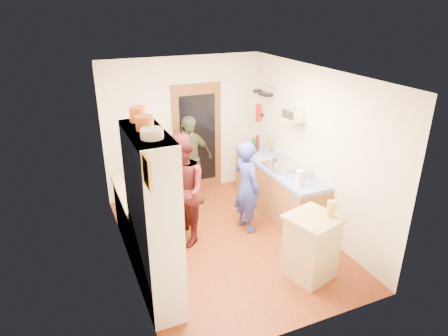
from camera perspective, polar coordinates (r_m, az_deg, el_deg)
floor at (r=6.39m, az=0.38°, el=-10.39°), size 3.00×4.00×0.02m
ceiling at (r=5.42m, az=0.46°, el=13.45°), size 3.00×4.00×0.02m
wall_back at (r=7.56m, az=-5.77°, el=5.86°), size 3.00×0.02×2.60m
wall_front at (r=4.22m, az=11.62°, el=-9.06°), size 3.00×0.02×2.60m
wall_left at (r=5.40m, az=-14.42°, el=-1.90°), size 0.02×4.00×2.60m
wall_right at (r=6.50m, az=12.71°, el=2.53°), size 0.02×4.00×2.60m
door_frame at (r=7.67m, az=-3.82°, el=4.23°), size 0.95×0.06×2.10m
door_glass at (r=7.64m, az=-3.73°, el=4.15°), size 0.70×0.02×1.70m
hutch_body at (r=4.82m, az=-10.06°, el=-7.36°), size 0.40×1.20×2.20m
hutch_top_shelf at (r=4.38m, az=-11.02°, el=4.95°), size 0.40×1.14×0.04m
plate_stack at (r=4.12m, az=-10.27°, el=4.87°), size 0.24×0.24×0.10m
orange_pot_a at (r=4.40m, az=-11.26°, el=6.34°), size 0.19×0.19×0.15m
orange_pot_b at (r=4.73m, az=-12.23°, el=7.52°), size 0.19×0.19×0.17m
left_counter_base at (r=6.23m, az=-11.55°, el=-7.16°), size 0.60×1.40×0.85m
left_counter_top at (r=6.03m, az=-11.88°, el=-3.45°), size 0.64×1.44×0.05m
toaster at (r=5.65m, az=-10.67°, el=-3.83°), size 0.29×0.23×0.19m
kettle at (r=5.82m, az=-12.12°, el=-3.12°), size 0.21×0.21×0.19m
orange_bowl at (r=6.12m, az=-11.46°, el=-2.25°), size 0.22×0.22×0.09m
chopping_board at (r=6.52m, az=-12.80°, el=-1.08°), size 0.34×0.28×0.02m
right_counter_base at (r=7.06m, az=7.71°, el=-3.20°), size 0.60×2.20×0.84m
right_counter_top at (r=6.87m, az=7.91°, el=0.18°), size 0.62×2.22×0.06m
hob at (r=6.78m, az=8.32°, el=0.29°), size 0.55×0.58×0.04m
pot_on_hob at (r=6.78m, az=7.68°, el=1.06°), size 0.18×0.18×0.12m
bottle_a at (r=7.29m, az=4.25°, el=3.15°), size 0.09×0.09×0.29m
bottle_b at (r=7.42m, az=4.81°, el=3.55°), size 0.09×0.09×0.30m
bottle_c at (r=7.34m, az=6.30°, el=3.46°), size 0.10×0.10×0.35m
paper_towel at (r=6.10m, az=10.74°, el=-1.44°), size 0.14×0.14×0.26m
mixing_bowl at (r=6.46m, az=11.25°, el=-0.82°), size 0.31×0.31×0.10m
island_base at (r=5.57m, az=12.29°, el=-11.13°), size 0.68×0.68×0.86m
island_top at (r=5.33m, az=12.70°, el=-7.06°), size 0.76×0.76×0.05m
cutting_board at (r=5.32m, az=11.95°, el=-6.95°), size 0.41×0.36×0.02m
oil_jar at (r=5.34m, az=15.05°, el=-5.64°), size 0.13×0.13×0.22m
pan_rail at (r=7.51m, az=6.07°, el=11.64°), size 0.02×0.65×0.02m
pan_hang_a at (r=7.35m, az=6.28°, el=10.36°), size 0.18×0.18×0.05m
pan_hang_b at (r=7.53m, az=5.52°, el=10.53°), size 0.16×0.16×0.05m
pan_hang_c at (r=7.70m, az=4.81°, el=10.90°), size 0.17×0.17×0.05m
wall_shelf at (r=6.65m, az=9.78°, el=6.86°), size 0.26×0.42×0.03m
radio at (r=6.62m, az=9.83°, el=7.61°), size 0.25×0.32×0.15m
ext_bracket at (r=7.80m, az=5.33°, el=7.56°), size 0.06×0.10×0.04m
fire_extinguisher at (r=7.75m, az=4.95°, el=7.87°), size 0.11×0.11×0.32m
picture_frame at (r=3.70m, az=-10.93°, el=-0.58°), size 0.03×0.25×0.30m
person_hob at (r=6.36m, az=3.62°, el=-2.72°), size 0.45×0.61×1.51m
person_left at (r=6.03m, az=-5.98°, el=-3.07°), size 0.71×0.88×1.74m
person_back at (r=7.17m, az=-4.95°, el=0.98°), size 1.05×0.63×1.67m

